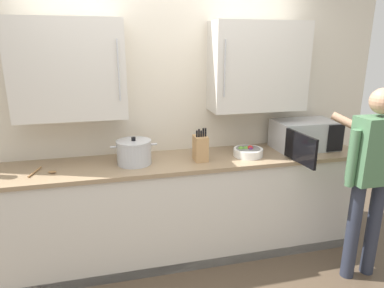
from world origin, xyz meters
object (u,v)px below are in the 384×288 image
stock_pot (134,152)px  microwave_oven (302,135)px  fruit_bowl (248,152)px  wooden_spoon (44,172)px  knife_block (200,148)px  person_figure (371,169)px

stock_pot → microwave_oven: bearing=1.4°
fruit_bowl → wooden_spoon: bearing=-179.6°
knife_block → stock_pot: knife_block is taller
wooden_spoon → microwave_oven: bearing=2.2°
stock_pot → fruit_bowl: 1.03m
person_figure → microwave_oven: bearing=106.7°
wooden_spoon → person_figure: size_ratio=0.13×
microwave_oven → person_figure: bearing=-73.3°
knife_block → person_figure: person_figure is taller
wooden_spoon → stock_pot: bearing=4.1°
wooden_spoon → person_figure: 2.61m
fruit_bowl → stock_pot: bearing=177.8°
microwave_oven → person_figure: size_ratio=0.49×
knife_block → stock_pot: (-0.57, 0.05, -0.01)m
person_figure → stock_pot: bearing=160.4°
stock_pot → person_figure: 1.94m
stock_pot → knife_block: bearing=-5.2°
microwave_oven → wooden_spoon: 2.34m
wooden_spoon → stock_pot: (0.72, 0.05, 0.09)m
fruit_bowl → person_figure: size_ratio=0.16×
knife_block → wooden_spoon: bearing=180.0°
microwave_oven → stock_pot: microwave_oven is taller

